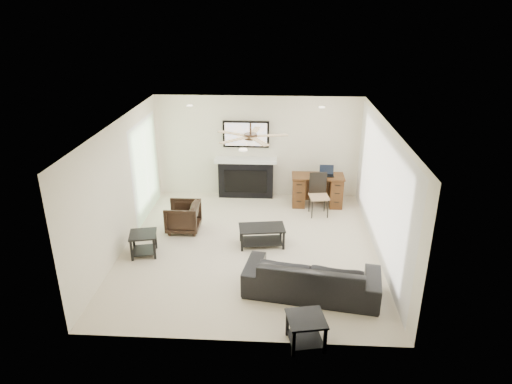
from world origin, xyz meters
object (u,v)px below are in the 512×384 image
(armchair, at_px, (183,217))
(sofa, at_px, (312,276))
(fireplace_unit, at_px, (246,160))
(desk, at_px, (317,190))
(coffee_table, at_px, (262,236))

(armchair, bearing_deg, sofa, 50.23)
(sofa, bearing_deg, armchair, -30.25)
(fireplace_unit, relative_size, desk, 1.57)
(sofa, distance_m, fireplace_unit, 4.37)
(sofa, distance_m, coffee_table, 1.84)
(coffee_table, relative_size, fireplace_unit, 0.47)
(fireplace_unit, bearing_deg, sofa, -70.96)
(sofa, height_order, fireplace_unit, fireplace_unit)
(coffee_table, bearing_deg, sofa, -68.76)
(sofa, height_order, coffee_table, sofa)
(armchair, relative_size, fireplace_unit, 0.36)
(sofa, relative_size, fireplace_unit, 1.16)
(coffee_table, relative_size, desk, 0.74)
(sofa, bearing_deg, desk, -85.82)
(coffee_table, distance_m, desk, 2.39)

